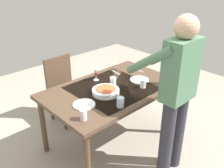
% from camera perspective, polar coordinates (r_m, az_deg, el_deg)
% --- Properties ---
extents(ground_plane, '(6.00, 6.00, 0.00)m').
position_cam_1_polar(ground_plane, '(3.30, 0.00, -12.83)').
color(ground_plane, '#9E9384').
extents(dining_table, '(1.55, 0.97, 0.77)m').
position_cam_1_polar(dining_table, '(2.92, 0.00, -2.19)').
color(dining_table, '#4C3828').
rests_on(dining_table, ground_plane).
extents(chair_near, '(0.40, 0.40, 0.91)m').
position_cam_1_polar(chair_near, '(3.54, -11.08, -0.26)').
color(chair_near, '#352114').
rests_on(chair_near, ground_plane).
extents(person_server, '(0.42, 0.61, 1.69)m').
position_cam_1_polar(person_server, '(2.48, 14.45, -1.44)').
color(person_server, '#2D2D38').
rests_on(person_server, ground_plane).
extents(wine_bottle, '(0.07, 0.07, 0.30)m').
position_cam_1_polar(wine_bottle, '(3.00, 12.38, 1.90)').
color(wine_bottle, black).
rests_on(wine_bottle, dining_table).
extents(wine_glass_left, '(0.07, 0.07, 0.15)m').
position_cam_1_polar(wine_glass_left, '(3.03, -3.67, 2.67)').
color(wine_glass_left, white).
rests_on(wine_glass_left, dining_table).
extents(water_cup_near_left, '(0.07, 0.07, 0.10)m').
position_cam_1_polar(water_cup_near_left, '(2.92, 0.22, 0.58)').
color(water_cup_near_left, silver).
rests_on(water_cup_near_left, dining_table).
extents(water_cup_near_right, '(0.08, 0.08, 0.10)m').
position_cam_1_polar(water_cup_near_right, '(2.49, 1.92, -4.17)').
color(water_cup_near_right, silver).
rests_on(water_cup_near_right, dining_table).
extents(water_cup_far_left, '(0.07, 0.07, 0.11)m').
position_cam_1_polar(water_cup_far_left, '(2.31, -6.57, -6.95)').
color(water_cup_far_left, silver).
rests_on(water_cup_far_left, dining_table).
extents(water_cup_far_right, '(0.07, 0.07, 0.10)m').
position_cam_1_polar(water_cup_far_right, '(2.89, 7.07, 0.09)').
color(water_cup_far_right, silver).
rests_on(water_cup_far_right, dining_table).
extents(serving_bowl_pasta, '(0.30, 0.30, 0.07)m').
position_cam_1_polar(serving_bowl_pasta, '(2.74, -1.45, -1.61)').
color(serving_bowl_pasta, silver).
rests_on(serving_bowl_pasta, dining_table).
extents(dinner_plate_near, '(0.23, 0.23, 0.01)m').
position_cam_1_polar(dinner_plate_near, '(2.56, -6.38, -4.69)').
color(dinner_plate_near, silver).
rests_on(dinner_plate_near, dining_table).
extents(dinner_plate_far, '(0.23, 0.23, 0.01)m').
position_cam_1_polar(dinner_plate_far, '(3.08, 6.28, 0.95)').
color(dinner_plate_far, silver).
rests_on(dinner_plate_far, dining_table).
extents(table_knife, '(0.02, 0.20, 0.00)m').
position_cam_1_polar(table_knife, '(3.37, 5.80, 3.17)').
color(table_knife, silver).
rests_on(table_knife, dining_table).
extents(table_fork, '(0.04, 0.18, 0.00)m').
position_cam_1_polar(table_fork, '(3.28, 0.84, 2.65)').
color(table_fork, silver).
rests_on(table_fork, dining_table).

